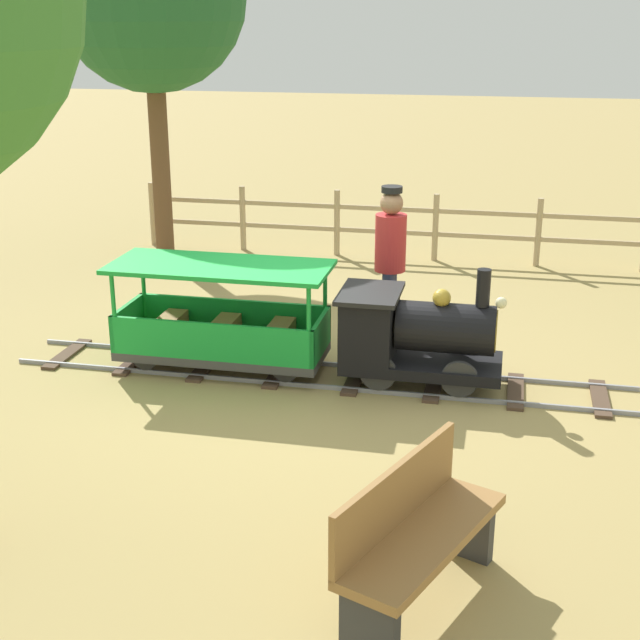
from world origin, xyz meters
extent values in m
plane|color=#A38C51|center=(0.00, 0.00, 0.00)|extent=(60.00, 60.00, 0.00)
cube|color=gray|center=(-0.27, 0.18, 0.02)|extent=(0.03, 5.70, 0.04)
cube|color=gray|center=(0.27, 0.18, 0.02)|extent=(0.03, 5.70, 0.04)
cube|color=#4C3828|center=(0.00, -2.31, 0.01)|extent=(0.78, 0.14, 0.03)
cube|color=#4C3828|center=(0.00, -1.60, 0.01)|extent=(0.78, 0.14, 0.03)
cube|color=#4C3828|center=(0.00, -0.89, 0.01)|extent=(0.78, 0.14, 0.03)
cube|color=#4C3828|center=(0.00, -0.18, 0.01)|extent=(0.78, 0.14, 0.03)
cube|color=#4C3828|center=(0.00, 0.54, 0.01)|extent=(0.78, 0.14, 0.03)
cube|color=#4C3828|center=(0.00, 1.25, 0.01)|extent=(0.78, 0.14, 0.03)
cube|color=#4C3828|center=(0.00, 1.96, 0.01)|extent=(0.78, 0.14, 0.03)
cube|color=#4C3828|center=(0.00, 2.67, 0.01)|extent=(0.78, 0.14, 0.03)
cube|color=black|center=(0.00, 1.13, 0.21)|extent=(0.66, 1.40, 0.10)
cylinder|color=black|center=(0.00, 1.33, 0.56)|extent=(0.44, 0.85, 0.44)
cylinder|color=#B7932D|center=(0.00, 1.75, 0.56)|extent=(0.37, 0.02, 0.37)
cylinder|color=black|center=(0.00, 1.63, 0.94)|extent=(0.12, 0.12, 0.33)
sphere|color=#B7932D|center=(0.00, 1.28, 0.83)|extent=(0.16, 0.16, 0.16)
cube|color=black|center=(0.00, 0.65, 0.54)|extent=(0.66, 0.45, 0.55)
cube|color=black|center=(0.00, 0.65, 0.83)|extent=(0.74, 0.53, 0.04)
sphere|color=#F2EAB2|center=(0.00, 1.78, 0.82)|extent=(0.10, 0.10, 0.10)
cylinder|color=#2D2D2D|center=(-0.27, 1.48, 0.20)|extent=(0.05, 0.32, 0.32)
cylinder|color=#2D2D2D|center=(0.27, 1.48, 0.20)|extent=(0.05, 0.32, 0.32)
cylinder|color=#2D2D2D|center=(-0.27, 0.78, 0.20)|extent=(0.05, 0.32, 0.32)
cylinder|color=#2D2D2D|center=(0.27, 0.78, 0.20)|extent=(0.05, 0.32, 0.32)
cube|color=#3F3F3F|center=(0.00, -0.72, 0.18)|extent=(0.74, 1.90, 0.08)
cube|color=green|center=(-0.35, -0.72, 0.40)|extent=(0.04, 1.90, 0.35)
cube|color=green|center=(0.35, -0.72, 0.40)|extent=(0.04, 1.90, 0.35)
cube|color=green|center=(0.00, 0.21, 0.40)|extent=(0.74, 0.04, 0.35)
cube|color=green|center=(0.00, -1.65, 0.40)|extent=(0.74, 0.04, 0.35)
cylinder|color=green|center=(-0.34, 0.18, 0.59)|extent=(0.04, 0.04, 0.75)
cylinder|color=green|center=(0.34, 0.18, 0.59)|extent=(0.04, 0.04, 0.75)
cylinder|color=green|center=(-0.34, -1.62, 0.59)|extent=(0.04, 0.04, 0.75)
cylinder|color=green|center=(0.34, -1.62, 0.59)|extent=(0.04, 0.04, 0.75)
cube|color=green|center=(0.00, -0.72, 0.99)|extent=(0.84, 2.00, 0.04)
cube|color=olive|center=(0.00, -1.25, 0.34)|extent=(0.58, 0.20, 0.24)
cube|color=olive|center=(0.00, -0.72, 0.34)|extent=(0.58, 0.20, 0.24)
cube|color=olive|center=(0.00, -0.19, 0.34)|extent=(0.58, 0.20, 0.24)
cylinder|color=#262626|center=(-0.27, -0.06, 0.16)|extent=(0.04, 0.24, 0.24)
cylinder|color=#262626|center=(0.27, -0.06, 0.16)|extent=(0.04, 0.24, 0.24)
cylinder|color=#262626|center=(-0.27, -1.39, 0.16)|extent=(0.04, 0.24, 0.24)
cylinder|color=#262626|center=(0.27, -1.39, 0.16)|extent=(0.04, 0.24, 0.24)
cylinder|color=#282D47|center=(-0.96, 0.71, 0.40)|extent=(0.12, 0.12, 0.80)
cylinder|color=#282D47|center=(-0.78, 0.71, 0.40)|extent=(0.12, 0.12, 0.80)
cylinder|color=#B22828|center=(-0.87, 0.71, 1.08)|extent=(0.30, 0.30, 0.55)
sphere|color=#936B4C|center=(-0.87, 0.71, 1.46)|extent=(0.22, 0.22, 0.22)
cylinder|color=black|center=(-0.87, 0.71, 1.59)|extent=(0.20, 0.20, 0.06)
cube|color=olive|center=(3.11, 1.46, 0.42)|extent=(1.35, 0.86, 0.06)
cube|color=olive|center=(3.04, 1.30, 0.62)|extent=(1.22, 0.53, 0.40)
cube|color=#333333|center=(2.58, 1.68, 0.21)|extent=(0.20, 0.33, 0.42)
cube|color=#333333|center=(3.63, 1.25, 0.21)|extent=(0.20, 0.33, 0.42)
cylinder|color=brown|center=(-3.83, -2.81, 1.26)|extent=(0.25, 0.25, 2.53)
cylinder|color=tan|center=(-4.30, -3.17, 0.45)|extent=(0.08, 0.08, 0.90)
cylinder|color=tan|center=(-4.30, -1.83, 0.45)|extent=(0.08, 0.08, 0.90)
cylinder|color=tan|center=(-4.30, -0.49, 0.45)|extent=(0.08, 0.08, 0.90)
cylinder|color=tan|center=(-4.30, 0.85, 0.45)|extent=(0.08, 0.08, 0.90)
cylinder|color=tan|center=(-4.30, 2.19, 0.45)|extent=(0.08, 0.08, 0.90)
cube|color=tan|center=(-4.30, 0.18, 0.68)|extent=(0.04, 6.70, 0.06)
cube|color=tan|center=(-4.30, 0.18, 0.36)|extent=(0.04, 6.70, 0.06)
camera|label=1|loc=(7.34, 1.79, 3.15)|focal=49.81mm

